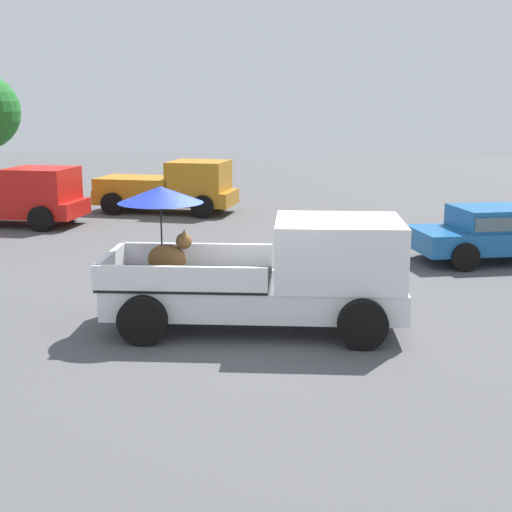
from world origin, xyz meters
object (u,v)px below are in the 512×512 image
at_px(pickup_truck_main, 277,271).
at_px(pickup_truck_far, 13,197).
at_px(pickup_truck_red, 172,187).
at_px(parked_sedan_near, 500,231).

xyz_separation_m(pickup_truck_main, pickup_truck_far, (-9.16, 9.30, -0.12)).
distance_m(pickup_truck_red, parked_sedan_near, 11.67).
bearing_deg(parked_sedan_near, pickup_truck_far, 149.84).
relative_size(pickup_truck_main, pickup_truck_red, 1.04).
height_order(pickup_truck_main, pickup_truck_red, pickup_truck_main).
bearing_deg(pickup_truck_main, pickup_truck_red, 107.81).
relative_size(pickup_truck_red, parked_sedan_near, 1.07).
relative_size(pickup_truck_main, parked_sedan_near, 1.12).
height_order(pickup_truck_far, parked_sedan_near, pickup_truck_far).
bearing_deg(pickup_truck_far, pickup_truck_main, -42.08).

